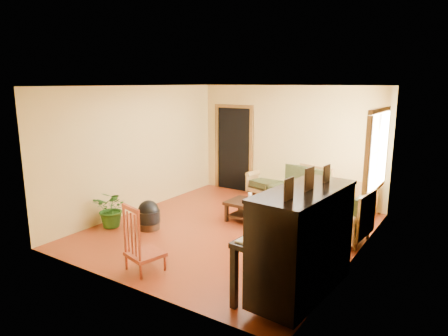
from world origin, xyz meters
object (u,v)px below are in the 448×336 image
Objects in this scene: coffee_table at (255,213)px; footstool at (149,218)px; red_chair at (145,237)px; ceramic_crock at (366,208)px; potted_plant at (112,209)px; piano at (302,245)px; armchair at (345,215)px; sofa at (288,183)px.

footstool reaches higher than coffee_table.
red_chair is 3.76× the size of ceramic_crock.
footstool is at bearing 24.38° from potted_plant.
piano is 3.84m from ceramic_crock.
ceramic_crock is at bearing 45.49° from coffee_table.
footstool is at bearing -150.39° from armchair.
potted_plant reaches higher than coffee_table.
sofa is 2.05× the size of red_chair.
footstool is 0.59× the size of potted_plant.
red_chair is (-2.06, -2.68, 0.04)m from armchair.
footstool is at bearing -136.07° from ceramic_crock.
red_chair reaches higher than armchair.
piano is 3.98m from potted_plant.
piano is (1.86, -3.72, 0.27)m from sofa.
piano reaches higher than armchair.
sofa reaches higher than potted_plant.
potted_plant is (-3.80, -3.33, 0.22)m from ceramic_crock.
coffee_table is 2.82m from piano.
armchair is 4.19m from potted_plant.
potted_plant reaches higher than footstool.
footstool is 1.60× the size of ceramic_crock.
red_chair is at bearing -115.39° from ceramic_crock.
potted_plant is at bearing 166.27° from red_chair.
sofa is 2.25× the size of armchair.
armchair is 2.14× the size of footstool.
footstool is at bearing 146.79° from red_chair.
footstool is at bearing -98.71° from sofa.
armchair is 3.50m from footstool.
potted_plant is (-3.94, 0.46, -0.35)m from piano.
potted_plant is at bearing 177.81° from piano.
footstool is at bearing 171.66° from piano.
red_chair reaches higher than coffee_table.
piano reaches higher than red_chair.
sofa is 2.85× the size of potted_plant.
piano reaches higher than sofa.
footstool reaches higher than ceramic_crock.
coffee_table reaches higher than ceramic_crock.
potted_plant is (-1.76, 0.96, -0.14)m from red_chair.
red_chair is at bearing -122.17° from armchair.
footstool is 0.72m from potted_plant.
armchair is 1.64m from ceramic_crock.
coffee_table is 2.00m from footstool.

